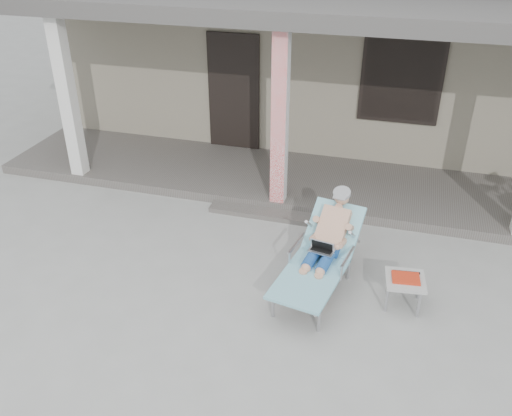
% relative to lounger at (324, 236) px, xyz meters
% --- Properties ---
extents(ground, '(60.00, 60.00, 0.00)m').
position_rel_lounger_xyz_m(ground, '(-0.99, -0.41, -0.70)').
color(ground, '#9E9E99').
rests_on(ground, ground).
extents(house, '(10.40, 5.40, 3.30)m').
position_rel_lounger_xyz_m(house, '(-0.99, 6.08, 0.96)').
color(house, gray).
rests_on(house, ground).
extents(porch_deck, '(10.00, 2.00, 0.15)m').
position_rel_lounger_xyz_m(porch_deck, '(-0.99, 2.59, -0.63)').
color(porch_deck, '#605B56').
rests_on(porch_deck, ground).
extents(porch_overhang, '(10.00, 2.30, 2.85)m').
position_rel_lounger_xyz_m(porch_overhang, '(-0.99, 2.53, 2.09)').
color(porch_overhang, silver).
rests_on(porch_overhang, porch_deck).
extents(porch_step, '(2.00, 0.30, 0.07)m').
position_rel_lounger_xyz_m(porch_step, '(-0.99, 1.44, -0.66)').
color(porch_step, '#605B56').
rests_on(porch_step, ground).
extents(lounger, '(0.95, 1.81, 1.14)m').
position_rel_lounger_xyz_m(lounger, '(0.00, 0.00, 0.00)').
color(lounger, '#B7B7BC').
rests_on(lounger, ground).
extents(side_table, '(0.51, 0.51, 0.41)m').
position_rel_lounger_xyz_m(side_table, '(1.01, -0.15, -0.36)').
color(side_table, '#AFAFAA').
rests_on(side_table, ground).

